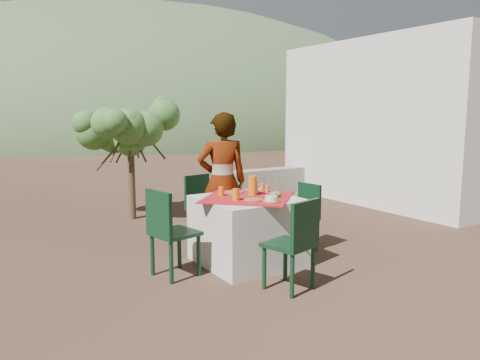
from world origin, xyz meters
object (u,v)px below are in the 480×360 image
chair_near (295,241)px  person (222,181)px  chair_far (202,204)px  juice_pitcher (253,186)px  chair_left (169,229)px  guesthouse (415,122)px  table (248,230)px  chair_right (303,213)px  agave (298,205)px  shrub_tree (132,135)px

chair_near → person: 1.64m
chair_far → juice_pitcher: size_ratio=3.95×
chair_left → guesthouse: (6.03, 1.74, 0.99)m
chair_near → juice_pitcher: 1.09m
person → guesthouse: bearing=-149.2°
chair_far → guesthouse: guesthouse is taller
table → chair_left: size_ratio=1.41×
chair_right → guesthouse: size_ratio=0.20×
table → chair_near: bearing=-94.5°
agave → chair_near: bearing=-129.3°
chair_right → guesthouse: guesthouse is taller
chair_far → agave: chair_far is taller
chair_right → shrub_tree: 3.17m
juice_pitcher → chair_right: bearing=1.7°
chair_near → guesthouse: (5.16, 2.72, 1.00)m
chair_near → guesthouse: size_ratio=0.21×
chair_near → person: size_ratio=0.53×
table → shrub_tree: shrub_tree is taller
guesthouse → juice_pitcher: bearing=-161.0°
chair_near → agave: bearing=-144.4°
person → table: bearing=104.4°
chair_far → chair_left: bearing=-141.7°
table → chair_left: 0.95m
juice_pitcher → shrub_tree: bearing=98.4°
table → chair_right: bearing=5.4°
chair_left → table: bearing=-103.0°
table → shrub_tree: (-0.31, 2.88, 0.95)m
guesthouse → juice_pitcher: 5.31m
chair_near → chair_right: bearing=-147.6°
chair_far → chair_right: bearing=-62.4°
person → juice_pitcher: (0.06, -0.59, 0.02)m
table → agave: table is taller
table → chair_far: bearing=89.2°
chair_far → guesthouse: bearing=-3.9°
chair_right → shrub_tree: (-1.18, 2.80, 0.87)m
person → chair_far: bearing=-68.8°
chair_left → juice_pitcher: (1.05, 0.03, 0.36)m
guesthouse → juice_pitcher: (-4.99, -1.72, -0.63)m
guesthouse → juice_pitcher: guesthouse is taller
person → shrub_tree: person is taller
table → agave: bearing=37.6°
chair_far → shrub_tree: (-0.33, 1.73, 0.85)m
chair_right → guesthouse: 4.67m
table → chair_far: (0.02, 1.15, 0.10)m
table → guesthouse: size_ratio=0.31×
chair_near → juice_pitcher: bearing=-115.1°
chair_right → juice_pitcher: 0.87m
chair_right → person: person is taller
table → chair_right: 0.88m
chair_far → shrub_tree: 1.96m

